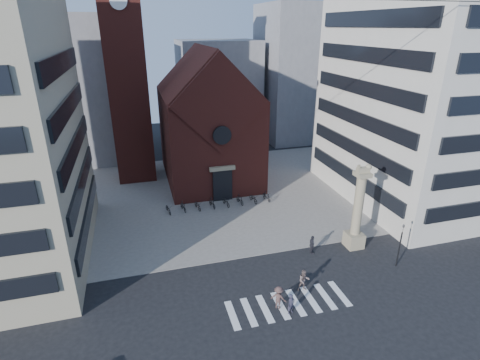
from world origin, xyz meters
name	(u,v)px	position (x,y,z in m)	size (l,w,h in m)	color
ground	(269,282)	(0.00, 0.00, 0.00)	(120.00, 120.00, 0.00)	black
piazza	(219,193)	(0.00, 19.00, 0.03)	(46.00, 30.00, 0.05)	gray
zebra_crossing	(288,304)	(0.55, -3.00, 0.01)	(10.20, 3.20, 0.01)	white
church	(208,123)	(0.00, 25.04, 7.98)	(12.00, 16.65, 18.00)	maroon
campanile	(126,64)	(-10.00, 28.00, 15.74)	(5.50, 5.50, 31.20)	maroon
building_right	(435,67)	(24.00, 12.00, 16.00)	(18.00, 22.00, 32.00)	beige
bg_block_left	(62,90)	(-20.00, 40.00, 11.00)	(16.00, 14.00, 22.00)	gray
bg_block_mid	(218,91)	(6.00, 45.00, 9.00)	(14.00, 12.00, 18.00)	gray
bg_block_right	(304,73)	(22.00, 42.00, 12.00)	(16.00, 14.00, 24.00)	gray
lion_column	(357,215)	(10.01, 3.00, 3.46)	(1.63, 1.60, 8.68)	gray
traffic_light	(400,244)	(12.00, -1.00, 2.29)	(0.13, 0.16, 4.30)	black
pedestrian_0	(291,304)	(0.34, -3.98, 0.85)	(0.62, 0.41, 1.70)	#2D2B3C
pedestrian_1	(304,280)	(2.42, -1.75, 0.96)	(0.94, 0.73, 1.92)	#655451
pedestrian_2	(312,245)	(5.46, 3.00, 0.95)	(1.11, 0.46, 1.89)	#26262E
pedestrian_3	(279,297)	(-0.37, -3.16, 0.97)	(1.25, 0.72, 1.94)	#4A3431
scooter_0	(168,209)	(-6.92, 15.22, 0.57)	(0.69, 1.97, 1.04)	black
scooter_1	(183,206)	(-5.18, 15.22, 0.62)	(0.54, 1.91, 1.15)	black
scooter_2	(198,205)	(-3.45, 15.22, 0.57)	(0.69, 1.97, 1.04)	black
scooter_3	(212,203)	(-1.71, 15.22, 0.62)	(0.54, 1.91, 1.15)	black
scooter_4	(226,202)	(0.03, 15.22, 0.57)	(0.69, 1.97, 1.04)	black
scooter_5	(240,199)	(1.77, 15.22, 0.62)	(0.54, 1.91, 1.15)	black
scooter_6	(253,198)	(3.50, 15.22, 0.57)	(0.69, 1.97, 1.04)	black
scooter_7	(267,196)	(5.24, 15.22, 0.62)	(0.54, 1.91, 1.15)	black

